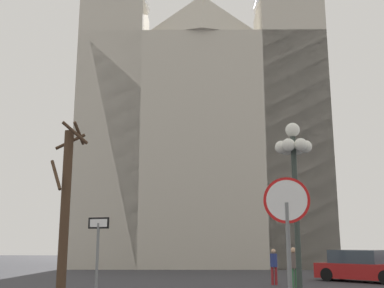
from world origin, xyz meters
TOP-DOWN VIEW (x-y plane):
  - cathedral at (-1.01, 31.28)m, footprint 20.33×15.51m
  - stop_sign at (2.93, 1.30)m, footprint 0.85×0.17m
  - one_way_arrow_sign at (-1.44, 3.98)m, footprint 0.57×0.18m
  - street_lamp at (3.71, 6.37)m, footprint 1.09×1.00m
  - bare_tree at (-3.13, 6.07)m, footprint 1.21×1.23m
  - parked_car_near_red at (7.85, 16.43)m, footprint 4.41×3.95m
  - pedestrian_walking at (4.25, 12.55)m, footprint 0.32×0.32m
  - pedestrian_standing at (3.56, 14.33)m, footprint 0.32×0.32m

SIDE VIEW (x-z plane):
  - parked_car_near_red at x=7.85m, z-range -0.05..1.45m
  - pedestrian_standing at x=3.56m, z-range 0.16..1.73m
  - pedestrian_walking at x=4.25m, z-range 0.17..1.83m
  - one_way_arrow_sign at x=-1.44m, z-range 0.31..2.79m
  - stop_sign at x=2.93m, z-range 0.65..3.70m
  - bare_tree at x=-3.13m, z-range 0.07..5.53m
  - street_lamp at x=3.71m, z-range 1.28..6.67m
  - cathedral at x=-1.01m, z-range -5.72..28.27m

